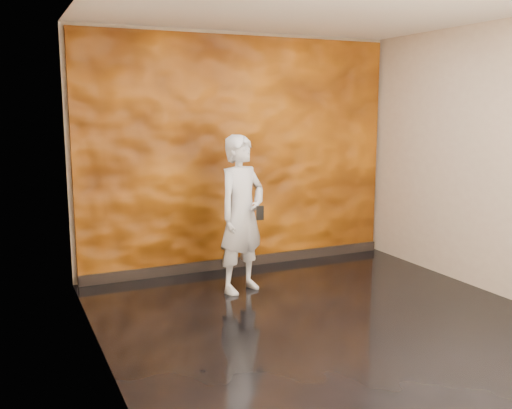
# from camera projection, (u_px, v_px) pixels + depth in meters

# --- Properties ---
(room) EXTENTS (4.02, 4.02, 2.81)m
(room) POSITION_uv_depth(u_px,v_px,m) (327.00, 168.00, 5.06)
(room) COLOR black
(room) RESTS_ON ground
(feature_wall) EXTENTS (3.90, 0.06, 2.75)m
(feature_wall) POSITION_uv_depth(u_px,v_px,m) (241.00, 154.00, 6.82)
(feature_wall) COLOR #C1650E
(feature_wall) RESTS_ON ground
(baseboard) EXTENTS (3.90, 0.04, 0.12)m
(baseboard) POSITION_uv_depth(u_px,v_px,m) (243.00, 261.00, 7.00)
(baseboard) COLOR black
(baseboard) RESTS_ON ground
(man) EXTENTS (0.71, 0.60, 1.66)m
(man) POSITION_uv_depth(u_px,v_px,m) (242.00, 214.00, 5.96)
(man) COLOR #9CA2AB
(man) RESTS_ON ground
(phone) EXTENTS (0.08, 0.03, 0.15)m
(phone) POSITION_uv_depth(u_px,v_px,m) (260.00, 213.00, 5.78)
(phone) COLOR black
(phone) RESTS_ON man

